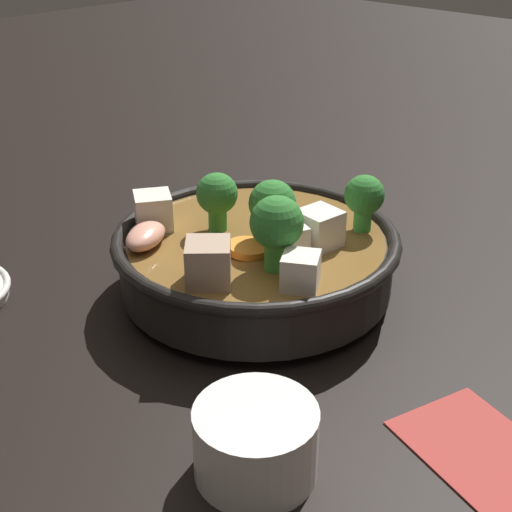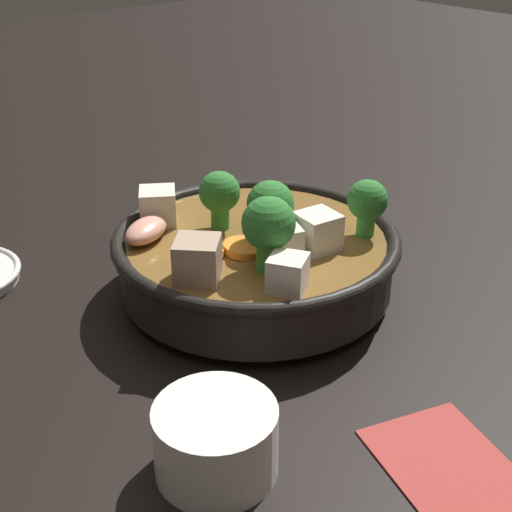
% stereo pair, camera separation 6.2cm
% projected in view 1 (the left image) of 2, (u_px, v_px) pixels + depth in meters
% --- Properties ---
extents(ground_plane, '(3.00, 3.00, 0.00)m').
position_uv_depth(ground_plane, '(256.00, 292.00, 0.64)').
color(ground_plane, black).
extents(stirfry_bowl, '(0.25, 0.25, 0.12)m').
position_uv_depth(stirfry_bowl, '(256.00, 253.00, 0.62)').
color(stirfry_bowl, black).
rests_on(stirfry_bowl, ground_plane).
extents(tea_cup, '(0.08, 0.08, 0.05)m').
position_uv_depth(tea_cup, '(256.00, 441.00, 0.44)').
color(tea_cup, white).
rests_on(tea_cup, ground_plane).
extents(napkin, '(0.13, 0.11, 0.00)m').
position_uv_depth(napkin, '(484.00, 453.00, 0.46)').
color(napkin, '#A33833').
rests_on(napkin, ground_plane).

